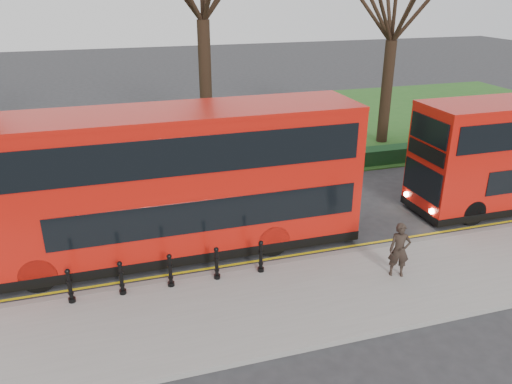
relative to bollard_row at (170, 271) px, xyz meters
name	(u,v)px	position (x,y,z in m)	size (l,w,h in m)	color
ground	(212,260)	(1.49, 1.35, -0.65)	(120.00, 120.00, 0.00)	#28282B
pavement	(235,311)	(1.49, -1.65, -0.57)	(60.00, 4.00, 0.15)	gray
kerb	(218,274)	(1.49, 0.35, -0.57)	(60.00, 0.25, 0.16)	slate
grass_verge	(158,135)	(1.49, 16.35, -0.62)	(60.00, 18.00, 0.06)	#23521B
hedge	(179,177)	(1.49, 8.15, -0.25)	(60.00, 0.90, 0.80)	black
yellow_line_outer	(216,271)	(1.49, 0.65, -0.64)	(60.00, 0.10, 0.01)	yellow
yellow_line_inner	(215,267)	(1.49, 0.85, -0.64)	(60.00, 0.10, 0.01)	yellow
tree_right	(395,4)	(13.49, 11.35, 6.70)	(6.48, 6.48, 10.12)	black
bollard_row	(170,271)	(0.00, 0.00, 0.00)	(5.65, 0.15, 1.00)	black
bus_lead	(174,184)	(0.57, 2.32, 1.76)	(12.03, 2.76, 4.79)	#B6130B
pedestrian	(399,250)	(6.64, -1.39, 0.35)	(0.62, 0.41, 1.71)	black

